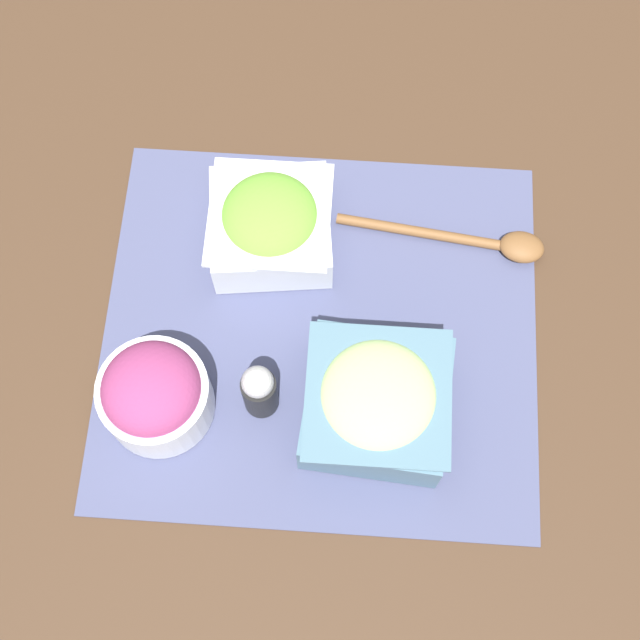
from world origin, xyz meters
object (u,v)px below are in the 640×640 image
Objects in this scene: cucumber_bowl at (377,401)px; wooden_spoon at (481,241)px; onion_bowl at (154,394)px; pepper_shaker at (259,390)px; lettuce_bowl at (270,223)px.

wooden_spoon is at bearing -118.45° from cucumber_bowl.
pepper_shaker is at bearing -173.78° from onion_bowl.
cucumber_bowl is 1.76× the size of pepper_shaker.
lettuce_bowl is 0.24m from wooden_spoon.
cucumber_bowl reaches higher than wooden_spoon.
lettuce_bowl is 0.23m from onion_bowl.
cucumber_bowl reaches higher than lettuce_bowl.
cucumber_bowl is at bearing -178.02° from onion_bowl.
onion_bowl is at bearing 32.23° from wooden_spoon.
pepper_shaker reaches higher than lettuce_bowl.
lettuce_bowl is at bearing -57.38° from cucumber_bowl.
lettuce_bowl is (0.13, -0.20, -0.00)m from cucumber_bowl.
cucumber_bowl is at bearing 122.62° from lettuce_bowl.
wooden_spoon is (-0.11, -0.20, -0.03)m from cucumber_bowl.
onion_bowl is 0.48× the size of wooden_spoon.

